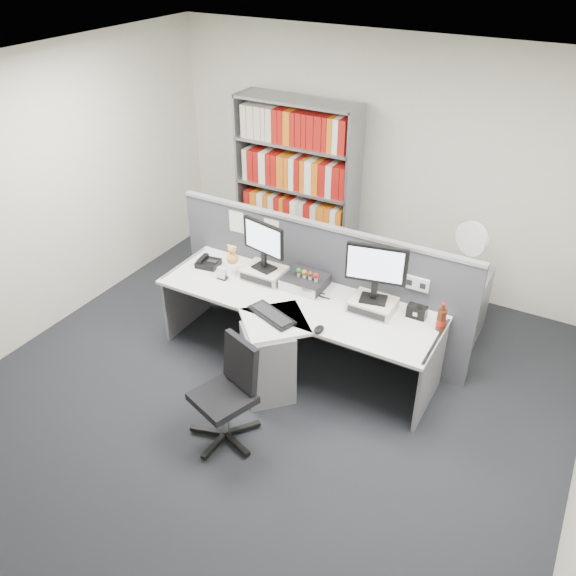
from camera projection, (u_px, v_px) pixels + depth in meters
The scene contains 21 objects.
ground at pixel (251, 414), 5.09m from camera, with size 5.50×5.50×0.00m, color #23252A.
room_shell at pixel (242, 226), 4.14m from camera, with size 5.04×5.54×2.72m.
partition at pixel (319, 283), 5.67m from camera, with size 3.00×0.08×1.27m.
desk at pixel (285, 335), 5.29m from camera, with size 2.60×1.20×0.72m.
monitor_riser_left at pixel (264, 273), 5.58m from camera, with size 0.38×0.31×0.10m.
monitor_riser_right at pixel (373, 305), 5.13m from camera, with size 0.38×0.31×0.10m.
monitor_left at pixel (263, 242), 5.41m from camera, with size 0.46×0.19×0.48m.
monitor_right at pixel (376, 269), 4.94m from camera, with size 0.51×0.21×0.53m.
desktop_pc at pixel (305, 282), 5.45m from camera, with size 0.38×0.34×0.10m.
figurines at pixel (307, 274), 5.38m from camera, with size 0.23×0.05×0.09m.
keyboard at pixel (272, 315), 5.06m from camera, with size 0.49×0.32×0.03m.
mouse at pixel (319, 329), 4.87m from camera, with size 0.07×0.12×0.04m, color black.
desk_phone at pixel (208, 263), 5.78m from camera, with size 0.23×0.22×0.09m.
desk_calendar at pixel (222, 274), 5.57m from camera, with size 0.10×0.07×0.12m.
plush_toy at pixel (232, 256), 5.59m from camera, with size 0.11×0.11×0.20m.
speaker at pixel (417, 312), 5.03m from camera, with size 0.17×0.09×0.11m, color black.
cola_bottle at pixel (441, 320), 4.86m from camera, with size 0.08×0.08×0.26m.
shelving_unit at pixel (296, 190), 6.75m from camera, with size 1.41×0.40×2.00m.
filing_cabinet at pixel (460, 305), 5.88m from camera, with size 0.45×0.61×0.70m.
desk_fan at pixel (472, 242), 5.50m from camera, with size 0.33×0.21×0.57m.
office_chair at pixel (230, 390), 4.65m from camera, with size 0.59×0.59×0.88m.
Camera 1 is at (2.11, -3.10, 3.63)m, focal length 37.00 mm.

